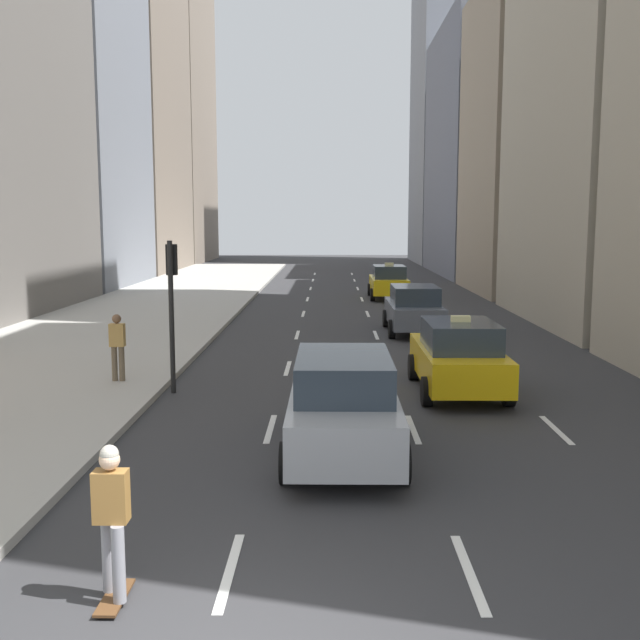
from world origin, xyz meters
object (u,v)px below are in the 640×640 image
object	(u,v)px
taxi_lead	(389,282)
traffic_light_pole	(172,291)
pedestrian_far_walking	(117,344)
sedan_silver_behind	(343,403)
taxi_second	(458,356)
skateboarder	(112,516)
sedan_black_near	(414,309)

from	to	relation	value
taxi_lead	traffic_light_pole	size ratio (longest dim) A/B	1.22
taxi_lead	pedestrian_far_walking	xyz separation A→B (m)	(-8.23, -20.74, 0.19)
sedan_silver_behind	taxi_lead	bearing A→B (deg)	83.85
taxi_lead	taxi_second	size ratio (longest dim) A/B	1.00
taxi_lead	traffic_light_pole	world-z (taller)	traffic_light_pole
taxi_lead	traffic_light_pole	distance (m)	22.37
taxi_second	pedestrian_far_walking	world-z (taller)	taxi_second
pedestrian_far_walking	taxi_lead	bearing A→B (deg)	68.36
sedan_silver_behind	pedestrian_far_walking	xyz separation A→B (m)	(-5.43, 5.25, 0.15)
skateboarder	traffic_light_pole	bearing A→B (deg)	98.11
traffic_light_pole	skateboarder	bearing A→B (deg)	-81.89
sedan_silver_behind	skateboarder	world-z (taller)	sedan_silver_behind
sedan_black_near	skateboarder	xyz separation A→B (m)	(-5.34, -19.32, 0.09)
sedan_black_near	pedestrian_far_walking	xyz separation A→B (m)	(-8.23, -8.93, 0.19)
pedestrian_far_walking	traffic_light_pole	world-z (taller)	traffic_light_pole
sedan_black_near	sedan_silver_behind	distance (m)	14.45
sedan_black_near	sedan_silver_behind	world-z (taller)	sedan_silver_behind
taxi_second	sedan_black_near	size ratio (longest dim) A/B	0.98
taxi_lead	skateboarder	distance (m)	31.58
taxi_lead	sedan_black_near	world-z (taller)	taxi_lead
sedan_silver_behind	pedestrian_far_walking	world-z (taller)	sedan_silver_behind
sedan_silver_behind	traffic_light_pole	world-z (taller)	traffic_light_pole
traffic_light_pole	taxi_lead	bearing A→B (deg)	72.39
taxi_second	sedan_black_near	xyz separation A→B (m)	(0.00, 9.46, -0.00)
taxi_second	pedestrian_far_walking	bearing A→B (deg)	176.34
sedan_silver_behind	traffic_light_pole	bearing A→B (deg)	129.95
skateboarder	sedan_silver_behind	bearing A→B (deg)	63.68
taxi_lead	sedan_silver_behind	bearing A→B (deg)	-96.15
sedan_silver_behind	traffic_light_pole	xyz separation A→B (m)	(-3.95, 4.72, 1.49)
sedan_silver_behind	skateboarder	size ratio (longest dim) A/B	2.86
pedestrian_far_walking	traffic_light_pole	bearing A→B (deg)	-19.77
taxi_second	sedan_silver_behind	world-z (taller)	taxi_second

